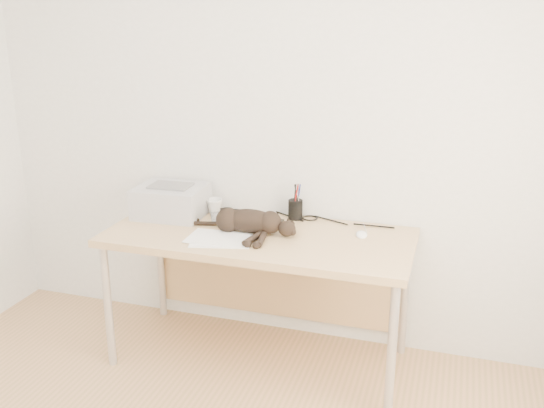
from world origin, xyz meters
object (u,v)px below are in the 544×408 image
(desk, at_px, (264,251))
(mouse, at_px, (362,233))
(mug, at_px, (214,206))
(cat, at_px, (247,222))
(printer, at_px, (171,201))
(pen_cup, at_px, (295,209))

(desk, xyz_separation_m, mouse, (0.52, 0.05, 0.15))
(mug, bearing_deg, cat, -39.93)
(printer, bearing_deg, mouse, -0.14)
(mug, xyz_separation_m, mouse, (0.87, -0.10, -0.03))
(mug, height_order, pen_cup, pen_cup)
(printer, relative_size, pen_cup, 1.91)
(printer, height_order, cat, printer)
(printer, height_order, mouse, printer)
(printer, xyz_separation_m, pen_cup, (0.69, 0.15, -0.03))
(desk, distance_m, pen_cup, 0.30)
(desk, bearing_deg, printer, 174.59)
(cat, bearing_deg, printer, 164.26)
(printer, xyz_separation_m, mug, (0.22, 0.10, -0.04))
(mouse, bearing_deg, printer, 168.54)
(desk, relative_size, pen_cup, 7.78)
(desk, distance_m, cat, 0.22)
(cat, bearing_deg, desk, 53.51)
(cat, distance_m, mouse, 0.60)
(printer, xyz_separation_m, mouse, (1.09, -0.00, -0.07))
(desk, relative_size, mouse, 15.80)
(desk, xyz_separation_m, pen_cup, (0.12, 0.20, 0.19))
(pen_cup, xyz_separation_m, mouse, (0.40, -0.15, -0.04))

